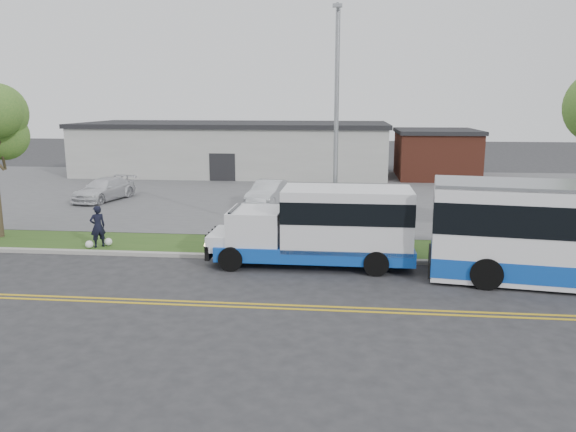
# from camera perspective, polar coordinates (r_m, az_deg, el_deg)

# --- Properties ---
(ground) EXTENTS (140.00, 140.00, 0.00)m
(ground) POSITION_cam_1_polar(r_m,az_deg,el_deg) (21.06, -3.70, -5.20)
(ground) COLOR #28282B
(ground) RESTS_ON ground
(lane_line_north) EXTENTS (70.00, 0.12, 0.01)m
(lane_line_north) POSITION_cam_1_polar(r_m,az_deg,el_deg) (17.47, -5.84, -8.79)
(lane_line_north) COLOR gold
(lane_line_north) RESTS_ON ground
(lane_line_south) EXTENTS (70.00, 0.12, 0.01)m
(lane_line_south) POSITION_cam_1_polar(r_m,az_deg,el_deg) (17.20, -6.05, -9.13)
(lane_line_south) COLOR gold
(lane_line_south) RESTS_ON ground
(curb) EXTENTS (80.00, 0.30, 0.15)m
(curb) POSITION_cam_1_polar(r_m,az_deg,el_deg) (22.08, -3.23, -4.20)
(curb) COLOR #9E9B93
(curb) RESTS_ON ground
(verge) EXTENTS (80.00, 3.30, 0.10)m
(verge) POSITION_cam_1_polar(r_m,az_deg,el_deg) (23.81, -2.54, -3.09)
(verge) COLOR #284A18
(verge) RESTS_ON ground
(parking_lot) EXTENTS (80.00, 25.00, 0.10)m
(parking_lot) POSITION_cam_1_polar(r_m,az_deg,el_deg) (37.52, 0.65, 2.33)
(parking_lot) COLOR #4C4C4F
(parking_lot) RESTS_ON ground
(commercial_building) EXTENTS (25.40, 10.40, 4.35)m
(commercial_building) POSITION_cam_1_polar(r_m,az_deg,el_deg) (47.97, -5.42, 6.86)
(commercial_building) COLOR #9E9E99
(commercial_building) RESTS_ON ground
(brick_wing) EXTENTS (6.30, 7.30, 3.90)m
(brick_wing) POSITION_cam_1_polar(r_m,az_deg,el_deg) (46.59, 14.77, 6.13)
(brick_wing) COLOR brown
(brick_wing) RESTS_ON ground
(streetlight_near) EXTENTS (0.35, 1.53, 9.50)m
(streetlight_near) POSITION_cam_1_polar(r_m,az_deg,el_deg) (22.62, 4.92, 9.41)
(streetlight_near) COLOR gray
(streetlight_near) RESTS_ON verge
(shuttle_bus) EXTENTS (7.71, 2.64, 2.94)m
(shuttle_bus) POSITION_cam_1_polar(r_m,az_deg,el_deg) (20.97, 3.92, -0.84)
(shuttle_bus) COLOR #0F44AA
(shuttle_bus) RESTS_ON ground
(pedestrian) EXTENTS (0.75, 0.74, 1.75)m
(pedestrian) POSITION_cam_1_polar(r_m,az_deg,el_deg) (24.60, -18.77, -1.00)
(pedestrian) COLOR black
(pedestrian) RESTS_ON verge
(parked_car_a) EXTENTS (2.31, 4.61, 1.45)m
(parked_car_a) POSITION_cam_1_polar(r_m,az_deg,el_deg) (32.76, -2.00, 2.35)
(parked_car_a) COLOR silver
(parked_car_a) RESTS_ON parking_lot
(parked_car_b) EXTENTS (2.95, 4.97, 1.35)m
(parked_car_b) POSITION_cam_1_polar(r_m,az_deg,el_deg) (36.25, -18.18, 2.59)
(parked_car_b) COLOR silver
(parked_car_b) RESTS_ON parking_lot
(grocery_bag_left) EXTENTS (0.32, 0.32, 0.32)m
(grocery_bag_left) POSITION_cam_1_polar(r_m,az_deg,el_deg) (24.66, -19.53, -2.73)
(grocery_bag_left) COLOR white
(grocery_bag_left) RESTS_ON verge
(grocery_bag_right) EXTENTS (0.32, 0.32, 0.32)m
(grocery_bag_right) POSITION_cam_1_polar(r_m,az_deg,el_deg) (24.85, -17.79, -2.51)
(grocery_bag_right) COLOR white
(grocery_bag_right) RESTS_ON verge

